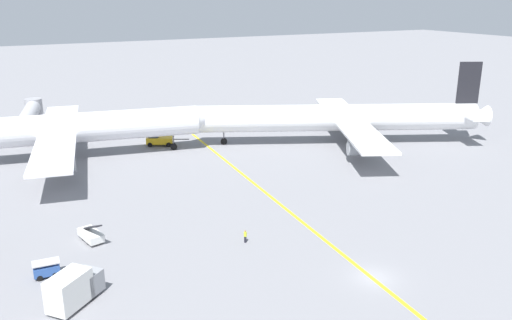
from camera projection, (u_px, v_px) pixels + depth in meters
The scene contains 10 objects.
ground_plane at pixel (374, 278), 55.04m from camera, with size 600.00×600.00×0.00m, color gray.
taxiway_stripe at pixel (324, 239), 63.71m from camera, with size 0.50×120.00×0.01m, color yellow.
airliner_at_gate_left at pixel (68, 129), 93.34m from camera, with size 50.87×47.99×15.50m.
airliner_being_pushed at pixel (339, 118), 103.37m from camera, with size 57.34×43.88×15.98m.
pushback_tug at pixel (159, 139), 102.94m from camera, with size 8.02×4.84×2.92m.
gse_catering_truck_tall at pixel (74, 288), 49.86m from camera, with size 5.99×5.63×3.50m.
gse_baggage_cart_trailing at pixel (47, 269), 55.10m from camera, with size 2.82×1.73×1.71m.
gse_belt_loader_portside at pixel (91, 235), 63.07m from camera, with size 2.65×5.07×3.02m.
ground_crew_marshaller_foreground at pixel (245, 236), 62.67m from camera, with size 0.36×0.36×1.60m.
jet_bridge at pixel (30, 114), 112.89m from camera, with size 7.38×22.31×5.63m.
Camera 1 is at (-33.42, -37.55, 28.46)m, focal length 36.77 mm.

